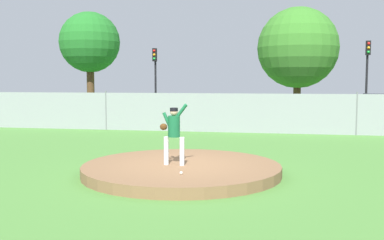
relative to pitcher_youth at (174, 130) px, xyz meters
name	(u,v)px	position (x,y,z in m)	size (l,w,h in m)	color
ground_plane	(213,144)	(0.18, 6.16, -1.23)	(80.00, 80.00, 0.00)	#4C8438
asphalt_strip	(234,124)	(0.18, 14.66, -1.22)	(44.00, 7.00, 0.01)	#2B2B2D
pitchers_mound	(182,169)	(0.18, 0.16, -1.09)	(5.36, 5.36, 0.28)	brown
pitcher_youth	(174,130)	(0.00, 0.00, 0.00)	(0.78, 0.32, 1.66)	silver
baseball	(181,173)	(0.45, -1.13, -0.91)	(0.07, 0.07, 0.07)	white
chainlink_fence	(225,113)	(0.18, 10.16, -0.27)	(30.74, 0.07, 2.01)	gray
parked_car_charcoal	(383,111)	(8.50, 14.84, -0.38)	(2.03, 4.57, 1.79)	#232328
parked_car_teal	(248,111)	(1.04, 14.21, -0.43)	(1.93, 4.41, 1.64)	#146066
parked_car_navy	(150,110)	(-4.94, 14.68, -0.46)	(1.97, 4.23, 1.61)	#161E4C
parked_car_champagne	(100,109)	(-8.16, 14.66, -0.47)	(2.07, 4.42, 1.57)	tan
traffic_cone_orange	(200,117)	(-1.98, 15.47, -0.96)	(0.40, 0.40, 0.55)	orange
traffic_light_near	(155,70)	(-5.73, 18.77, 2.03)	(0.28, 0.46, 4.75)	black
traffic_light_far	(367,66)	(8.29, 18.69, 2.21)	(0.28, 0.46, 5.04)	black
tree_bushy_near	(90,43)	(-12.06, 22.24, 4.29)	(4.80, 4.80, 7.96)	#4C331E
tree_leaning_west	(298,48)	(4.06, 21.24, 3.60)	(5.71, 5.71, 7.69)	#4C331E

